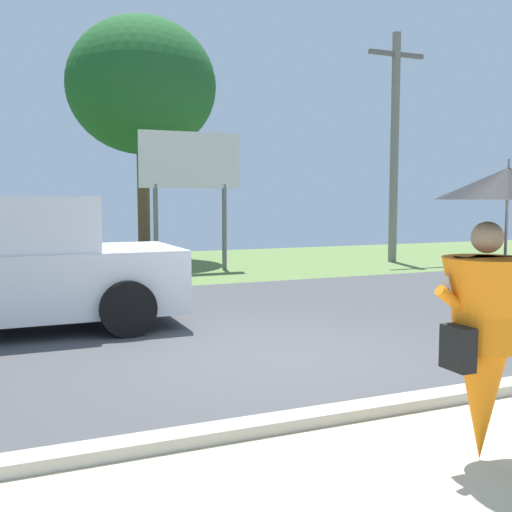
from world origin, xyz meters
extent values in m
cube|color=#424244|center=(0.00, 2.00, -0.05)|extent=(40.00, 8.00, 0.10)
cube|color=#5D773E|center=(0.00, 10.00, -0.05)|extent=(40.00, 8.00, 0.10)
cube|color=#B2AD9E|center=(0.00, -2.00, 0.05)|extent=(40.00, 0.24, 0.10)
cone|color=orange|center=(0.01, -3.08, 0.73)|extent=(0.60, 0.60, 1.45)
cylinder|color=orange|center=(0.01, -3.08, 1.12)|extent=(0.44, 0.44, 0.65)
sphere|color=tan|center=(0.01, -3.08, 1.59)|extent=(0.22, 0.22, 0.22)
cylinder|color=orange|center=(-0.25, -3.06, 1.16)|extent=(0.29, 0.08, 0.24)
cylinder|color=gray|center=(0.18, -3.08, 1.62)|extent=(0.02, 0.02, 0.75)
cone|color=black|center=(0.18, -3.08, 1.96)|extent=(0.99, 0.99, 0.22)
cylinder|color=gray|center=(0.18, -3.08, 2.08)|extent=(0.02, 0.02, 0.10)
cube|color=#B7B7BC|center=(-0.29, -3.03, 1.25)|extent=(0.02, 0.11, 0.16)
cube|color=black|center=(-0.26, -3.13, 0.85)|extent=(0.12, 0.24, 0.30)
cube|color=silver|center=(-2.74, 2.79, 1.43)|extent=(1.80, 1.84, 0.90)
cube|color=#2D3842|center=(-1.89, 2.79, 1.43)|extent=(0.10, 1.70, 0.77)
cylinder|color=black|center=(-1.54, 3.79, 0.38)|extent=(0.76, 0.28, 0.76)
cylinder|color=black|center=(-1.54, 1.79, 0.38)|extent=(0.76, 0.28, 0.76)
cylinder|color=gray|center=(7.46, 8.41, 3.25)|extent=(0.24, 0.24, 6.51)
cube|color=#666056|center=(7.46, 8.41, 5.91)|extent=(1.80, 0.12, 0.12)
cylinder|color=slate|center=(0.48, 8.48, 1.10)|extent=(0.12, 0.12, 2.20)
cylinder|color=slate|center=(2.28, 8.48, 1.10)|extent=(0.12, 0.12, 2.20)
cube|color=silver|center=(1.38, 8.48, 2.80)|extent=(2.60, 0.10, 1.40)
cylinder|color=brown|center=(0.85, 11.50, 1.85)|extent=(0.36, 0.36, 3.71)
ellipsoid|color=#1E5623|center=(0.85, 11.50, 5.07)|extent=(4.29, 4.29, 3.90)
camera|label=1|loc=(-3.09, -6.31, 1.86)|focal=42.70mm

